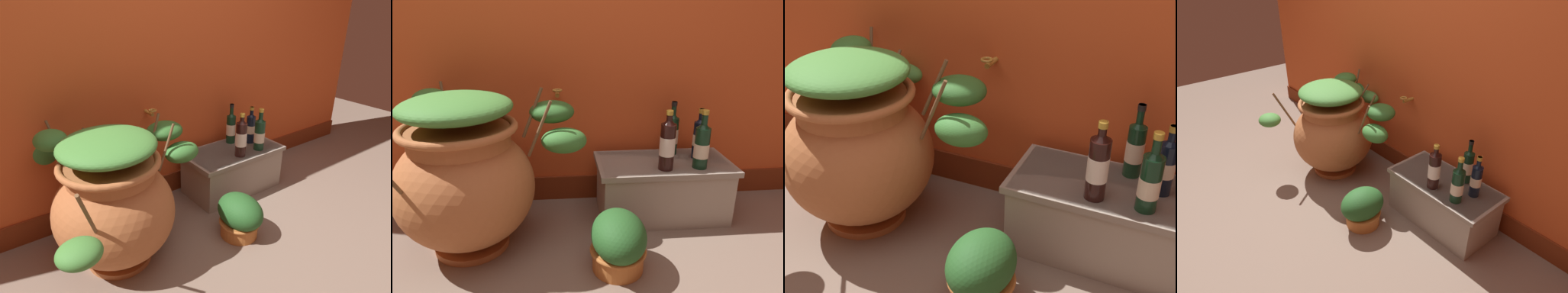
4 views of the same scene
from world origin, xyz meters
TOP-DOWN VIEW (x-y plane):
  - ground_plane at (0.00, 0.00)m, footprint 7.00×7.00m
  - back_wall at (-0.00, 1.20)m, footprint 4.40×0.33m
  - terracotta_urn at (-0.49, 0.65)m, footprint 1.00×1.07m
  - stone_ledge at (0.55, 0.85)m, footprint 0.76×0.39m
  - wine_bottle_left at (0.72, 0.75)m, footprint 0.08×0.08m
  - wine_bottle_middle at (0.53, 0.75)m, footprint 0.08×0.08m
  - wine_bottle_right at (0.63, 0.97)m, footprint 0.07×0.07m
  - wine_bottle_back at (0.76, 0.89)m, footprint 0.07×0.07m
  - potted_shrub at (0.22, 0.39)m, footprint 0.26×0.33m

SIDE VIEW (x-z plane):
  - ground_plane at x=0.00m, z-range 0.00..0.00m
  - potted_shrub at x=0.22m, z-range 0.00..0.29m
  - stone_ledge at x=0.55m, z-range 0.01..0.35m
  - terracotta_urn at x=-0.49m, z-range 0.01..0.80m
  - wine_bottle_back at x=0.76m, z-range 0.32..0.61m
  - wine_bottle_right at x=0.63m, z-range 0.31..0.63m
  - wine_bottle_left at x=0.72m, z-range 0.31..0.63m
  - wine_bottle_middle at x=0.53m, z-range 0.32..0.65m
  - back_wall at x=0.00m, z-range -0.01..2.59m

